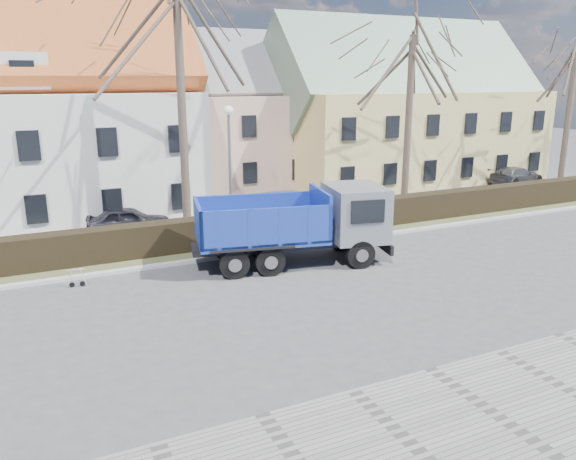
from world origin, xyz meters
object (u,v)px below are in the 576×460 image
parked_car_b (516,176)px  cart_frame (70,278)px  dump_truck (286,226)px  streetlight (230,174)px  parked_car_a (129,221)px

parked_car_b → cart_frame: bearing=97.3°
dump_truck → streetlight: 4.41m
dump_truck → parked_car_a: 8.39m
streetlight → cart_frame: streetlight is taller
streetlight → parked_car_b: 22.00m
dump_truck → cart_frame: 7.87m
cart_frame → parked_car_b: bearing=14.5°
cart_frame → parked_car_a: parked_car_a is taller
streetlight → parked_car_b: (21.48, 4.13, -2.33)m
parked_car_b → streetlight: bearing=93.7°
cart_frame → parked_car_b: parked_car_b is taller
cart_frame → parked_car_b: size_ratio=0.19×
dump_truck → parked_car_b: dump_truck is taller
streetlight → cart_frame: bearing=-155.2°
dump_truck → parked_car_a: (-4.68, 6.91, -0.88)m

